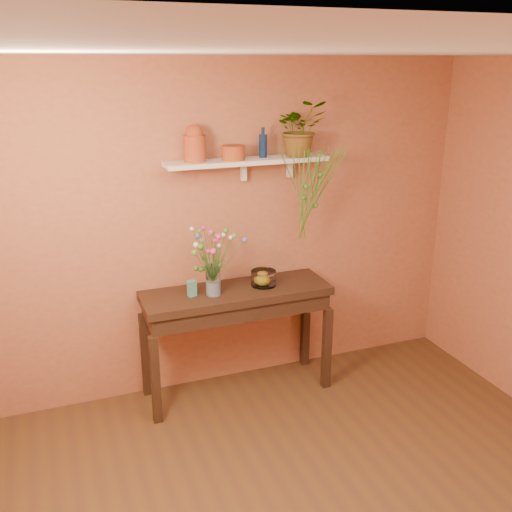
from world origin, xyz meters
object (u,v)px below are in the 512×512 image
at_px(glass_vase, 213,283).
at_px(glass_bowl, 263,279).
at_px(bouquet, 211,248).
at_px(spider_plant, 300,128).
at_px(sideboard, 236,305).
at_px(blue_bottle, 263,145).
at_px(terracotta_jug, 195,144).

height_order(glass_vase, glass_bowl, glass_vase).
height_order(bouquet, glass_bowl, bouquet).
bearing_deg(spider_plant, bouquet, -168.21).
distance_m(spider_plant, glass_vase, 1.39).
bearing_deg(glass_vase, spider_plant, 11.46).
height_order(sideboard, blue_bottle, blue_bottle).
bearing_deg(sideboard, spider_plant, 11.21).
xyz_separation_m(spider_plant, glass_vase, (-0.79, -0.16, -1.13)).
relative_size(spider_plant, glass_bowl, 2.12).
height_order(sideboard, terracotta_jug, terracotta_jug).
height_order(blue_bottle, glass_vase, blue_bottle).
distance_m(glass_vase, bouquet, 0.29).
relative_size(sideboard, bouquet, 3.47).
xyz_separation_m(terracotta_jug, bouquet, (0.05, -0.20, -0.76)).
bearing_deg(spider_plant, glass_bowl, -162.63).
bearing_deg(terracotta_jug, bouquet, -75.77).
height_order(terracotta_jug, spider_plant, spider_plant).
relative_size(terracotta_jug, blue_bottle, 1.18).
bearing_deg(sideboard, bouquet, -166.64).
bearing_deg(spider_plant, glass_vase, -168.54).
relative_size(glass_vase, glass_bowl, 1.17).
bearing_deg(blue_bottle, glass_vase, -157.71).
distance_m(spider_plant, glass_bowl, 1.23).
xyz_separation_m(spider_plant, glass_bowl, (-0.35, -0.11, -1.18)).
height_order(spider_plant, glass_vase, spider_plant).
distance_m(spider_plant, bouquet, 1.18).
relative_size(spider_plant, glass_vase, 1.81).
height_order(blue_bottle, glass_bowl, blue_bottle).
bearing_deg(bouquet, blue_bottle, 22.53).
bearing_deg(sideboard, glass_bowl, 1.66).
bearing_deg(spider_plant, blue_bottle, 172.18).
distance_m(blue_bottle, spider_plant, 0.33).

